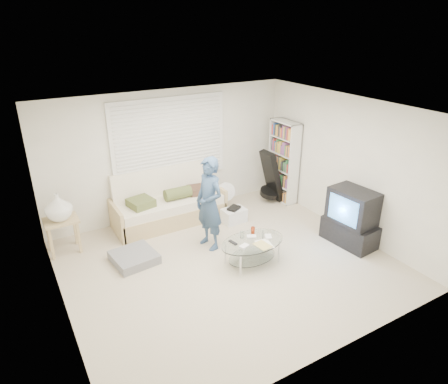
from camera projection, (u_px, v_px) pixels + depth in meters
ground at (228, 264)px, 6.53m from camera, size 5.00×5.00×0.00m
room_shell at (213, 161)px, 6.25m from camera, size 5.02×4.52×2.51m
window_blinds at (170, 140)px, 7.65m from camera, size 2.32×0.08×1.62m
futon_sofa at (168, 205)px, 7.76m from camera, size 2.15×0.87×1.05m
grey_floor_pillow at (134, 257)px, 6.57m from camera, size 0.74×0.74×0.15m
side_table at (59, 209)px, 6.56m from camera, size 0.55×0.44×1.08m
bookshelf at (283, 162)px, 8.52m from camera, size 0.28×0.74×1.75m
guitar_case at (271, 180)px, 8.55m from camera, size 0.46×0.42×1.13m
floor_fan at (225, 195)px, 8.15m from camera, size 0.39×0.26×0.64m
storage_bin at (234, 215)px, 7.83m from camera, size 0.46×0.33×0.32m
tv_unit at (351, 218)px, 6.95m from camera, size 0.58×0.97×1.02m
coffee_table at (253, 245)px, 6.42m from camera, size 1.13×0.74×0.53m
standing_person at (209, 204)px, 6.72m from camera, size 0.49×0.66×1.64m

